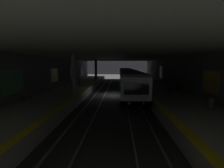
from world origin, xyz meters
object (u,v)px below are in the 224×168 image
Objects in this scene: bench_right_near at (27,95)px; person_walking_mid at (178,85)px; trash_bin at (211,104)px; pillar_near at (74,76)px; person_waiting_near at (79,80)px; metro_train at (127,78)px; bench_left_near at (186,90)px; bench_right_mid at (50,87)px; pillar_far at (96,70)px; bench_right_far at (79,78)px; bench_left_mid at (167,83)px; suitcase_rolling at (169,89)px.

bench_right_near is 1.07× the size of person_walking_mid.
pillar_near is at bearing 64.22° from trash_bin.
bench_right_near is 13.70m from person_waiting_near.
bench_left_near is at bearing -152.93° from metro_train.
bench_right_mid is 7.80m from person_waiting_near.
bench_right_far is at bearing 65.62° from pillar_far.
metro_train is 14.91m from bench_right_mid.
bench_left_mid is 1.00× the size of bench_right_far.
bench_right_near is (-4.01, 17.07, 0.00)m from bench_left_near.
bench_left_mid is (8.82, 0.00, 0.00)m from bench_left_near.
person_waiting_near is (0.66, 14.75, 0.31)m from bench_left_mid.
bench_right_near is at bearing 126.93° from bench_left_mid.
person_walking_mid reaches higher than bench_left_mid.
suitcase_rolling is (-0.07, 1.09, -0.53)m from person_walking_mid.
person_waiting_near is (9.49, 14.75, 0.31)m from bench_left_near.
pillar_far reaches higher than bench_right_near.
person_walking_mid is at bearing 10.37° from bench_left_near.
pillar_near is 2.85× the size of person_walking_mid.
bench_left_mid is at bearing -53.07° from bench_right_near.
person_waiting_near is at bearing 109.06° from metro_train.
metro_train is at bearing 29.69° from person_walking_mid.
bench_right_mid is at bearing 162.69° from person_waiting_near.
person_waiting_near reaches higher than bench_right_far.
person_waiting_near is at bearing -9.75° from bench_right_near.
person_walking_mid is at bearing -141.67° from pillar_far.
bench_left_mid is 20.21m from bench_right_far.
suitcase_rolling reaches higher than bench_left_mid.
suitcase_rolling is 1.13× the size of trash_bin.
suitcase_rolling is 9.20m from trash_bin.
suitcase_rolling is (5.83, -15.63, -0.19)m from bench_right_near.
bench_left_mid is at bearing -2.86° from person_walking_mid.
bench_right_near is 1.00× the size of bench_right_far.
person_walking_mid is 1.88× the size of trash_bin.
bench_right_mid is at bearing 60.07° from trash_bin.
bench_right_far is (21.13, 4.18, -1.75)m from pillar_near.
trash_bin is (-7.35, 0.73, -0.10)m from bench_left_near.
trash_bin is at bearing -175.59° from suitcase_rolling.
bench_left_near is at bearing -169.63° from person_walking_mid.
person_waiting_near reaches higher than suitcase_rolling.
trash_bin is at bearing -154.17° from pillar_far.
bench_right_far is (7.25, 10.73, -0.45)m from metro_train.
person_walking_mid is at bearing -117.80° from person_waiting_near.
pillar_near is 5.19m from bench_right_near.
bench_right_far is 1.77× the size of suitcase_rolling.
bench_right_near reaches higher than trash_bin.
pillar_near reaches higher than person_waiting_near.
bench_left_near is at bearing -139.02° from bench_right_far.
suitcase_rolling is (3.30, -11.44, -1.94)m from pillar_near.
pillar_far is at bearing 25.83° from trash_bin.
suitcase_rolling is at bearing -73.90° from pillar_near.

